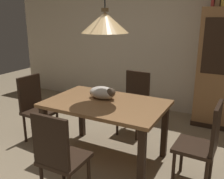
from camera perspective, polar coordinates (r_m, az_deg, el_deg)
back_wall at (r=4.76m, az=10.62°, el=12.70°), size 6.40×0.10×2.90m
dining_table at (r=3.04m, az=-1.43°, el=-4.64°), size 1.40×0.90×0.75m
chair_near_front at (r=2.45m, az=-11.76°, el=-14.18°), size 0.40×0.40×0.93m
chair_right_side at (r=2.77m, az=19.79°, el=-10.97°), size 0.41×0.41×0.93m
chair_far_back at (r=3.83m, az=5.04°, el=-2.34°), size 0.42×0.42×0.93m
chair_left_side at (r=3.74m, az=-16.69°, el=-3.48°), size 0.43×0.43×0.93m
cat_sleeping at (r=3.10m, az=-1.98°, el=-0.70°), size 0.39×0.23×0.16m
pendant_lamp at (r=2.84m, az=-1.58°, el=14.84°), size 0.52×0.52×1.30m
book_yellow_short at (r=4.23m, az=23.71°, el=17.85°), size 0.04×0.20×0.18m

